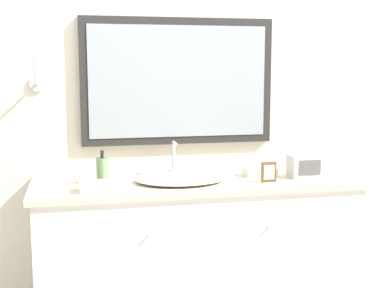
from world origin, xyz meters
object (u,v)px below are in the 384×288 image
Objects in this scene: sink_basin at (180,178)px; picture_frame at (269,172)px; appliance_box at (305,166)px; soap_bottle at (102,171)px.

picture_frame is (0.46, -0.12, 0.04)m from sink_basin.
appliance_box is at bearing 17.47° from picture_frame.
picture_frame is at bearing -9.47° from soap_bottle.
sink_basin is 2.72× the size of soap_bottle.
picture_frame is (-0.25, -0.08, -0.01)m from appliance_box.
sink_basin is 0.42m from soap_bottle.
sink_basin is 0.48m from picture_frame.
appliance_box is (0.71, -0.05, 0.04)m from sink_basin.
sink_basin reaches higher than appliance_box.
sink_basin is 2.70× the size of appliance_box.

